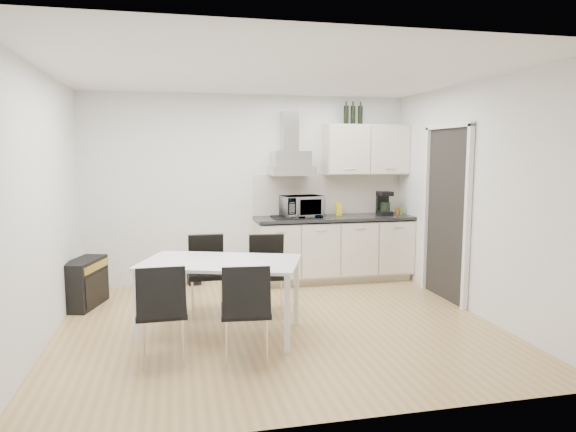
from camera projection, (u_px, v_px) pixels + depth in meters
name	position (u px, v px, depth m)	size (l,w,h in m)	color
ground	(278.00, 325.00, 5.41)	(4.50, 4.50, 0.00)	tan
wall_back	(249.00, 189.00, 7.19)	(4.50, 0.10, 2.60)	white
wall_front	(338.00, 232.00, 3.31)	(4.50, 0.10, 2.60)	white
wall_left	(40.00, 208.00, 4.77)	(0.10, 4.00, 2.60)	white
wall_right	(475.00, 198.00, 5.73)	(0.10, 4.00, 2.60)	white
ceiling	(277.00, 73.00, 5.09)	(4.50, 4.50, 0.00)	white
doorway	(445.00, 215.00, 6.29)	(0.08, 1.04, 2.10)	white
kitchenette	(336.00, 222.00, 7.24)	(2.22, 0.64, 2.52)	beige
dining_table	(221.00, 268.00, 5.07)	(1.72, 1.33, 0.75)	white
chair_far_left	(207.00, 275.00, 5.75)	(0.44, 0.50, 0.88)	black
chair_far_right	(268.00, 275.00, 5.75)	(0.44, 0.50, 0.88)	black
chair_near_left	(162.00, 313.00, 4.42)	(0.44, 0.50, 0.88)	black
chair_near_right	(245.00, 312.00, 4.44)	(0.44, 0.50, 0.88)	black
guitar_amp	(85.00, 283.00, 6.04)	(0.47, 0.73, 0.56)	black
floor_speaker	(194.00, 274.00, 7.06)	(0.17, 0.15, 0.28)	black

